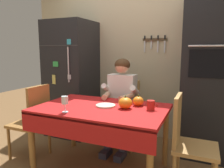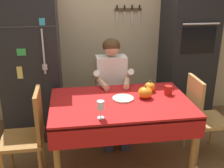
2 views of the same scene
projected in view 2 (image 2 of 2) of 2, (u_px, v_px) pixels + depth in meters
name	position (u px, v px, depth m)	size (l,w,h in m)	color
ground_plane	(121.00, 168.00, 2.96)	(10.00, 10.00, 0.00)	brown
back_wall_assembly	(108.00, 25.00, 3.76)	(3.70, 0.13, 2.60)	#BCAD89
refrigerator	(32.00, 65.00, 3.40)	(0.68, 0.71, 1.80)	black
wall_oven	(187.00, 47.00, 3.66)	(0.60, 0.64, 2.10)	black
dining_table	(121.00, 109.00, 2.80)	(1.40, 0.90, 0.74)	#9E6B33
chair_behind_person	(110.00, 93.00, 3.59)	(0.40, 0.40, 0.93)	tan
seated_person	(112.00, 81.00, 3.33)	(0.47, 0.55, 1.25)	#38384C
chair_right_side	(201.00, 114.00, 3.02)	(0.40, 0.40, 0.93)	tan
chair_left_side	(30.00, 132.00, 2.68)	(0.40, 0.40, 0.93)	#9E6B33
coffee_mug	(168.00, 90.00, 2.93)	(0.11, 0.08, 0.10)	#B2231E
wine_glass	(101.00, 106.00, 2.41)	(0.07, 0.07, 0.16)	white
pumpkin_large	(145.00, 93.00, 2.85)	(0.15, 0.15, 0.14)	orange
pumpkin_medium	(150.00, 87.00, 3.01)	(0.12, 0.12, 0.13)	orange
serving_tray	(123.00, 98.00, 2.83)	(0.22, 0.22, 0.02)	beige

